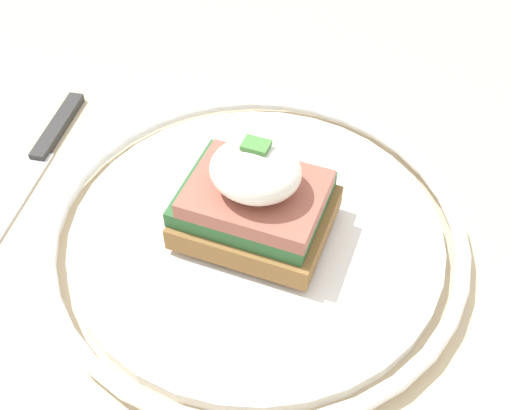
% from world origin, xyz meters
% --- Properties ---
extents(dining_table, '(0.83, 0.80, 0.77)m').
position_xyz_m(dining_table, '(0.00, 0.00, 0.63)').
color(dining_table, '#C6B28E').
rests_on(dining_table, ground_plane).
extents(plate, '(0.28, 0.28, 0.02)m').
position_xyz_m(plate, '(0.01, 0.03, 0.78)').
color(plate, white).
rests_on(plate, dining_table).
extents(sandwich, '(0.10, 0.10, 0.07)m').
position_xyz_m(sandwich, '(0.01, 0.03, 0.81)').
color(sandwich, olive).
rests_on(sandwich, plate).
extents(knife, '(0.04, 0.18, 0.01)m').
position_xyz_m(knife, '(0.19, 0.02, 0.77)').
color(knife, '#2D2D2D').
rests_on(knife, dining_table).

